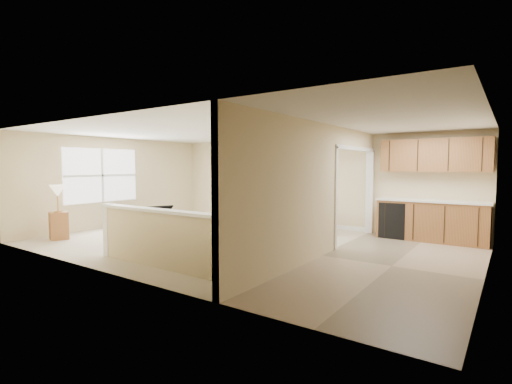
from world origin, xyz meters
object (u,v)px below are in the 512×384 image
Objects in this scene: lamp_stand at (58,216)px; piano_bench at (170,228)px; piano at (143,206)px; accent_table at (282,212)px; small_plant at (325,226)px; palm_plant at (242,201)px; loveseat at (294,219)px.

piano_bench is at bearing 37.41° from lamp_stand.
piano is 3.53× the size of accent_table.
small_plant is at bearing 41.89° from piano_bench.
lamp_stand is at bearing -125.27° from accent_table.
accent_table is at bearing 160.37° from small_plant.
piano reaches higher than accent_table.
palm_plant reaches higher than piano_bench.
small_plant is 0.39× the size of lamp_stand.
accent_table is 1.68m from small_plant.
loveseat is 0.98m from small_plant.
piano_bench is at bearing 5.27° from piano.
accent_table is at bearing 2.48° from palm_plant.
loveseat reaches higher than accent_table.
palm_plant is 1.09× the size of lamp_stand.
piano is 1.79× the size of lamp_stand.
loveseat is at bearing 55.33° from piano_bench.
piano_bench is (1.58, -0.48, -0.39)m from piano.
piano_bench is 3.33m from accent_table.
accent_table is 5.70m from lamp_stand.
lamp_stand is (-0.47, -2.05, -0.10)m from piano.
loveseat is at bearing 54.70° from piano.
loveseat is 2.06m from palm_plant.
small_plant is at bearing -19.63° from accent_table.
accent_table is at bearing 54.73° from lamp_stand.
lamp_stand is (-3.90, -4.24, 0.24)m from loveseat.
loveseat is 2.97× the size of small_plant.
lamp_stand reaches higher than small_plant.
loveseat is (1.85, 2.67, 0.05)m from piano_bench.
piano is 3.04× the size of piano_bench.
piano is at bearing -155.03° from small_plant.
piano is at bearing -119.21° from palm_plant.
piano_bench is 0.51× the size of loveseat.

